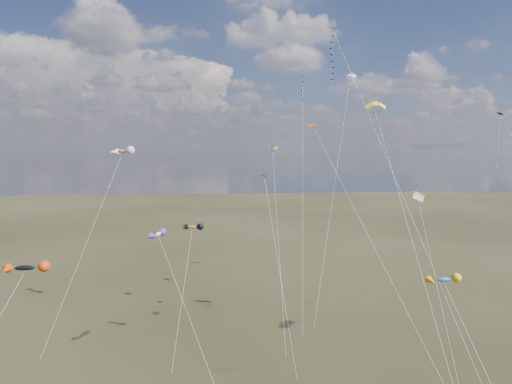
{
  "coord_description": "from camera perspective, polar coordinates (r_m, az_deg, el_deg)",
  "views": [
    {
      "loc": [
        -5.12,
        -36.03,
        24.44
      ],
      "look_at": [
        0.0,
        18.0,
        19.0
      ],
      "focal_mm": 32.0,
      "sensor_mm": 36.0,
      "label": 1
    }
  ],
  "objects": [
    {
      "name": "parafoil_blue_white",
      "position": [
        80.88,
        11.62,
        13.93
      ],
      "size": [
        11.22,
        20.13,
        37.02
      ],
      "color": "blue",
      "rests_on": "ground"
    },
    {
      "name": "novelty_white_purple",
      "position": [
        52.55,
        -12.08,
        -5.2
      ],
      "size": [
        7.25,
        9.15,
        15.12
      ],
      "color": "white",
      "rests_on": "ground"
    },
    {
      "name": "parafoil_striped",
      "position": [
        56.22,
        19.78,
        -0.32
      ],
      "size": [
        2.82,
        12.28,
        19.62
      ],
      "color": "yellow",
      "rests_on": "ground"
    },
    {
      "name": "diamond_black_mid",
      "position": [
        56.88,
        2.16,
        -4.85
      ],
      "size": [
        2.24,
        15.89,
        20.68
      ],
      "color": "black",
      "rests_on": "ground"
    },
    {
      "name": "novelty_redwhite_stripe",
      "position": [
        67.76,
        -16.4,
        4.83
      ],
      "size": [
        9.0,
        15.98,
        24.44
      ],
      "color": "red",
      "rests_on": "ground"
    },
    {
      "name": "novelty_orange_black",
      "position": [
        56.03,
        -7.99,
        -4.44
      ],
      "size": [
        3.39,
        8.74,
        15.17
      ],
      "color": "orange",
      "rests_on": "ground"
    },
    {
      "name": "novelty_blue_yellow",
      "position": [
        41.29,
        22.48,
        -10.19
      ],
      "size": [
        3.74,
        12.12,
        13.96
      ],
      "color": "#0E4DBA",
      "rests_on": "ground"
    },
    {
      "name": "diamond_black_high",
      "position": [
        56.68,
        10.44,
        14.72
      ],
      "size": [
        7.54,
        30.16,
        39.04
      ],
      "color": "black",
      "rests_on": "ground"
    },
    {
      "name": "diamond_navy_tall",
      "position": [
        74.21,
        5.85,
        10.64
      ],
      "size": [
        3.84,
        19.56,
        35.88
      ],
      "color": "#0C1A47",
      "rests_on": "ground"
    },
    {
      "name": "parafoil_yellow",
      "position": [
        59.11,
        14.78,
        10.48
      ],
      "size": [
        2.68,
        24.79,
        30.34
      ],
      "color": "#FEB60E",
      "rests_on": "ground"
    },
    {
      "name": "diamond_navy_right",
      "position": [
        64.7,
        28.61,
        4.58
      ],
      "size": [
        6.04,
        17.32,
        28.67
      ],
      "color": "#0D134E",
      "rests_on": "ground"
    },
    {
      "name": "novelty_black_orange",
      "position": [
        47.86,
        -26.93,
        -8.48
      ],
      "size": [
        6.91,
        10.75,
        13.78
      ],
      "color": "black",
      "rests_on": "ground"
    },
    {
      "name": "parafoil_tricolor",
      "position": [
        71.34,
        2.09,
        5.48
      ],
      "size": [
        2.15,
        22.15,
        24.88
      ],
      "color": "#F9FA10",
      "rests_on": "ground"
    },
    {
      "name": "diamond_orange_center",
      "position": [
        48.89,
        11.41,
        -0.29
      ],
      "size": [
        9.81,
        21.42,
        27.03
      ],
      "color": "#C03500",
      "rests_on": "ground"
    }
  ]
}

